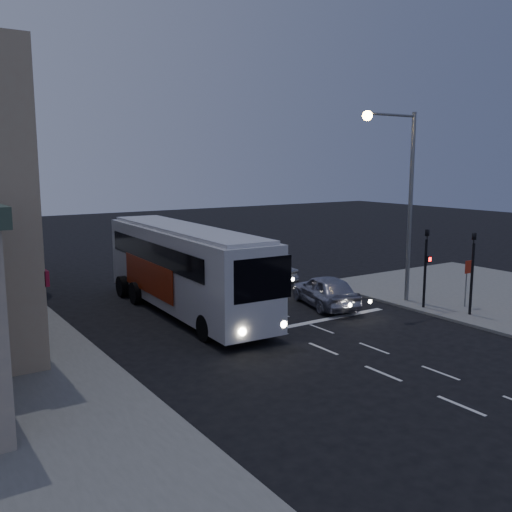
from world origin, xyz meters
TOP-DOWN VIEW (x-y plane):
  - ground at (0.00, 0.00)m, footprint 120.00×120.00m
  - road_markings at (1.29, 3.31)m, footprint 8.00×30.55m
  - tour_bus at (-1.84, 6.63)m, footprint 3.18×12.90m
  - car_suv at (4.16, 3.80)m, footprint 2.91×4.87m
  - car_sedan_a at (4.27, 9.59)m, footprint 2.80×4.60m
  - car_sedan_b at (3.87, 14.38)m, footprint 3.91×5.89m
  - car_sedan_c at (4.64, 20.55)m, footprint 4.15×6.17m
  - traffic_signal_main at (7.60, 0.78)m, footprint 0.25×0.35m
  - traffic_signal_side at (8.30, -1.20)m, footprint 0.18×0.15m
  - regulatory_sign at (9.30, -0.24)m, footprint 0.45×0.12m
  - streetlight at (7.34, 2.20)m, footprint 3.32×0.44m

SIDE VIEW (x-z plane):
  - ground at x=0.00m, z-range 0.00..0.00m
  - road_markings at x=1.29m, z-range 0.00..0.01m
  - car_sedan_a at x=4.27m, z-range 0.00..1.43m
  - car_suv at x=4.16m, z-range 0.00..1.55m
  - car_sedan_c at x=4.64m, z-range 0.00..1.57m
  - car_sedan_b at x=3.87m, z-range 0.00..1.58m
  - regulatory_sign at x=9.30m, z-range 0.50..2.70m
  - tour_bus at x=-1.84m, z-range 0.16..4.09m
  - traffic_signal_main at x=7.60m, z-range 0.37..4.47m
  - traffic_signal_side at x=8.30m, z-range 0.37..4.47m
  - streetlight at x=7.34m, z-range 1.23..10.23m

